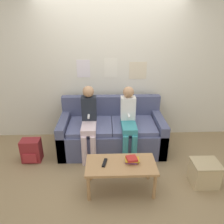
{
  "coord_description": "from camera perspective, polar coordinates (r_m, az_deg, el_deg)",
  "views": [
    {
      "loc": [
        -0.11,
        -2.83,
        2.18
      ],
      "look_at": [
        0.0,
        0.41,
        0.75
      ],
      "focal_mm": 35.0,
      "sensor_mm": 36.0,
      "label": 1
    }
  ],
  "objects": [
    {
      "name": "tv_remote",
      "position": [
        2.93,
        -1.94,
        -13.1
      ],
      "size": [
        0.08,
        0.17,
        0.02
      ],
      "rotation": [
        0.0,
        0.0,
        -0.21
      ],
      "color": "black",
      "rests_on": "coffee_table"
    },
    {
      "name": "ground_plane",
      "position": [
        3.58,
        0.24,
        -13.86
      ],
      "size": [
        10.0,
        10.0,
        0.0
      ],
      "primitive_type": "plane",
      "color": "#937A56"
    },
    {
      "name": "wall_back",
      "position": [
        4.01,
        -0.33,
        11.02
      ],
      "size": [
        8.0,
        0.06,
        2.6
      ],
      "color": "silver",
      "rests_on": "ground_plane"
    },
    {
      "name": "storage_box",
      "position": [
        3.41,
        22.97,
        -14.47
      ],
      "size": [
        0.37,
        0.33,
        0.35
      ],
      "color": "#CCB284",
      "rests_on": "ground_plane"
    },
    {
      "name": "person_right",
      "position": [
        3.55,
        4.35,
        -1.83
      ],
      "size": [
        0.24,
        0.59,
        1.16
      ],
      "color": "teal",
      "rests_on": "ground_plane"
    },
    {
      "name": "backpack",
      "position": [
        3.82,
        -20.3,
        -9.43
      ],
      "size": [
        0.3,
        0.23,
        0.38
      ],
      "color": "maroon",
      "rests_on": "ground_plane"
    },
    {
      "name": "book_stack",
      "position": [
        2.95,
        5.19,
        -12.29
      ],
      "size": [
        0.19,
        0.16,
        0.08
      ],
      "color": "#7A3389",
      "rests_on": "coffee_table"
    },
    {
      "name": "person_left",
      "position": [
        3.54,
        -6.05,
        -1.81
      ],
      "size": [
        0.24,
        0.59,
        1.18
      ],
      "color": "silver",
      "rests_on": "ground_plane"
    },
    {
      "name": "couch",
      "position": [
        3.87,
        -0.07,
        -5.4
      ],
      "size": [
        1.78,
        0.87,
        0.87
      ],
      "color": "#4C5175",
      "rests_on": "ground_plane"
    },
    {
      "name": "coffee_table",
      "position": [
        2.96,
        2.34,
        -14.15
      ],
      "size": [
        0.92,
        0.46,
        0.41
      ],
      "color": "#AD7F51",
      "rests_on": "ground_plane"
    }
  ]
}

